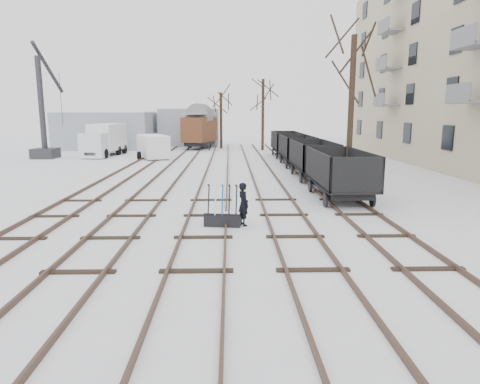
% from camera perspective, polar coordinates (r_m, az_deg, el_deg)
% --- Properties ---
extents(ground, '(120.00, 120.00, 0.00)m').
position_cam_1_polar(ground, '(14.01, -4.90, -6.15)').
color(ground, white).
rests_on(ground, ground).
extents(tracks, '(13.90, 52.00, 0.16)m').
position_cam_1_polar(tracks, '(27.37, -3.20, 2.28)').
color(tracks, black).
rests_on(tracks, ground).
extents(shed_left, '(10.00, 8.00, 4.10)m').
position_cam_1_polar(shed_left, '(51.34, -17.24, 7.92)').
color(shed_left, '#8E95A0').
rests_on(shed_left, ground).
extents(shed_right, '(7.00, 6.00, 4.50)m').
position_cam_1_polar(shed_right, '(53.64, -6.68, 8.63)').
color(shed_right, '#8E95A0').
rests_on(shed_right, ground).
extents(ground_frame, '(1.35, 0.62, 1.49)m').
position_cam_1_polar(ground_frame, '(15.34, -2.34, -3.54)').
color(ground_frame, black).
rests_on(ground_frame, ground).
extents(worker, '(0.57, 0.67, 1.56)m').
position_cam_1_polar(worker, '(15.33, 0.46, -1.63)').
color(worker, black).
rests_on(worker, ground).
extents(freight_wagon_a, '(2.22, 5.55, 2.26)m').
position_cam_1_polar(freight_wagon_a, '(20.55, 13.09, 1.47)').
color(freight_wagon_a, black).
rests_on(freight_wagon_a, ground).
extents(freight_wagon_b, '(2.22, 5.55, 2.26)m').
position_cam_1_polar(freight_wagon_b, '(26.74, 9.70, 3.66)').
color(freight_wagon_b, black).
rests_on(freight_wagon_b, ground).
extents(freight_wagon_c, '(2.22, 5.55, 2.26)m').
position_cam_1_polar(freight_wagon_c, '(33.01, 7.59, 5.01)').
color(freight_wagon_c, black).
rests_on(freight_wagon_c, ground).
extents(freight_wagon_d, '(2.22, 5.55, 2.26)m').
position_cam_1_polar(freight_wagon_d, '(39.31, 6.14, 5.93)').
color(freight_wagon_d, black).
rests_on(freight_wagon_d, ground).
extents(box_van_wagon, '(3.99, 5.59, 3.85)m').
position_cam_1_polar(box_van_wagon, '(47.66, -5.42, 8.41)').
color(box_van_wagon, black).
rests_on(box_van_wagon, ground).
extents(lorry, '(2.67, 6.67, 2.95)m').
position_cam_1_polar(lorry, '(41.92, -17.63, 6.67)').
color(lorry, black).
rests_on(lorry, ground).
extents(panel_van, '(3.59, 5.05, 2.04)m').
position_cam_1_polar(panel_van, '(38.83, -11.53, 6.01)').
color(panel_van, silver).
rests_on(panel_van, ground).
extents(crane, '(2.01, 5.77, 9.91)m').
position_cam_1_polar(crane, '(41.89, -24.63, 7.70)').
color(crane, '#28282D').
rests_on(crane, ground).
extents(tree_near, '(0.30, 0.30, 7.82)m').
position_cam_1_polar(tree_near, '(23.01, 14.55, 9.98)').
color(tree_near, black).
rests_on(tree_near, ground).
extents(tree_far_left, '(0.30, 0.30, 6.18)m').
position_cam_1_polar(tree_far_left, '(48.29, -2.55, 9.48)').
color(tree_far_left, black).
rests_on(tree_far_left, ground).
extents(tree_far_right, '(0.30, 0.30, 7.44)m').
position_cam_1_polar(tree_far_right, '(46.08, 3.06, 10.20)').
color(tree_far_right, black).
rests_on(tree_far_right, ground).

